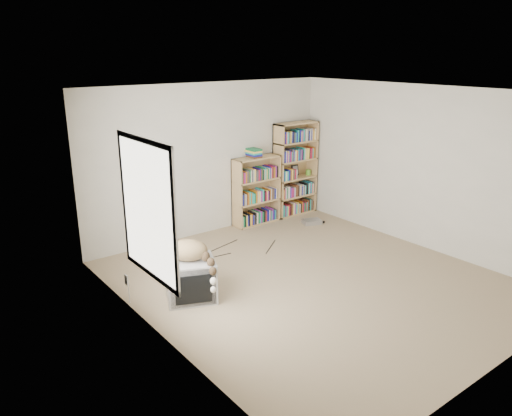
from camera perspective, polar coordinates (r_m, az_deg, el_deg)
floor at (r=6.86m, az=6.47°, el=-8.26°), size 4.50×5.00×0.01m
wall_back at (r=8.33m, az=-5.29°, el=5.54°), size 4.50×0.02×2.50m
wall_front at (r=5.05m, az=27.12°, el=-4.46°), size 4.50×0.02×2.50m
wall_left at (r=5.16m, az=-11.34°, el=-2.35°), size 0.02×5.00×2.50m
wall_right at (r=8.11m, az=18.33°, el=4.40°), size 0.02×5.00×2.50m
ceiling at (r=6.20m, az=7.28°, el=13.03°), size 4.50×5.00×0.02m
window at (r=5.29m, az=-12.30°, el=-0.20°), size 0.02×1.22×1.52m
crt_tv at (r=6.32m, az=-7.49°, el=-8.06°), size 0.76×0.73×0.52m
cat at (r=6.12m, az=-7.41°, el=-5.26°), size 0.60×0.81×0.59m
bookcase_tall at (r=9.36m, az=4.43°, el=4.24°), size 0.87×0.30×1.73m
bookcase_short at (r=8.86m, az=-0.03°, el=1.68°), size 0.88×0.30×1.21m
book_stack at (r=8.66m, az=-0.28°, el=6.31°), size 0.22×0.28×0.15m
green_mug at (r=9.58m, az=5.94°, el=4.10°), size 0.09×0.09×0.11m
framed_print at (r=9.47m, az=4.47°, el=4.32°), size 0.16×0.05×0.21m
dvd_player at (r=9.02m, az=6.39°, el=-1.55°), size 0.38×0.33×0.07m
wall_outlet at (r=6.31m, az=-14.59°, el=-7.96°), size 0.01×0.08×0.13m
floor_cables at (r=7.84m, az=-1.53°, el=-4.72°), size 1.20×0.70×0.01m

